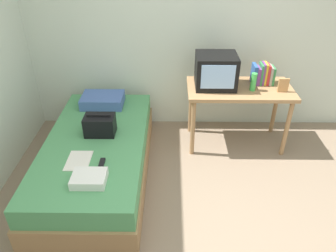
# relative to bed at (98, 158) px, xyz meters

# --- Properties ---
(ground_plane) EXTENTS (8.00, 8.00, 0.00)m
(ground_plane) POSITION_rel_bed_xyz_m (0.99, -0.85, -0.23)
(ground_plane) COLOR #84705B
(wall_back) EXTENTS (5.20, 0.10, 2.60)m
(wall_back) POSITION_rel_bed_xyz_m (0.99, 1.15, 1.07)
(wall_back) COLOR silver
(wall_back) RESTS_ON ground
(bed) EXTENTS (1.00, 2.00, 0.47)m
(bed) POSITION_rel_bed_xyz_m (0.00, 0.00, 0.00)
(bed) COLOR #9E754C
(bed) RESTS_ON ground
(desk) EXTENTS (1.16, 0.60, 0.73)m
(desk) POSITION_rel_bed_xyz_m (1.51, 0.63, 0.41)
(desk) COLOR #9E754C
(desk) RESTS_ON ground
(tv) EXTENTS (0.44, 0.39, 0.36)m
(tv) POSITION_rel_bed_xyz_m (1.24, 0.67, 0.68)
(tv) COLOR black
(tv) RESTS_ON desk
(water_bottle) EXTENTS (0.06, 0.06, 0.20)m
(water_bottle) POSITION_rel_bed_xyz_m (1.63, 0.56, 0.60)
(water_bottle) COLOR green
(water_bottle) RESTS_ON desk
(book_row) EXTENTS (0.24, 0.17, 0.24)m
(book_row) POSITION_rel_bed_xyz_m (1.77, 0.74, 0.61)
(book_row) COLOR #2D5699
(book_row) RESTS_ON desk
(picture_frame) EXTENTS (0.11, 0.02, 0.15)m
(picture_frame) POSITION_rel_bed_xyz_m (1.95, 0.53, 0.58)
(picture_frame) COLOR #B27F4C
(picture_frame) RESTS_ON desk
(pillow) EXTENTS (0.48, 0.34, 0.12)m
(pillow) POSITION_rel_bed_xyz_m (-0.05, 0.71, 0.30)
(pillow) COLOR #4766AD
(pillow) RESTS_ON bed
(handbag) EXTENTS (0.30, 0.20, 0.22)m
(handbag) POSITION_rel_bed_xyz_m (0.04, 0.09, 0.34)
(handbag) COLOR black
(handbag) RESTS_ON bed
(magazine) EXTENTS (0.21, 0.29, 0.01)m
(magazine) POSITION_rel_bed_xyz_m (-0.08, -0.36, 0.24)
(magazine) COLOR white
(magazine) RESTS_ON bed
(remote_dark) EXTENTS (0.04, 0.16, 0.02)m
(remote_dark) POSITION_rel_bed_xyz_m (0.14, -0.41, 0.25)
(remote_dark) COLOR black
(remote_dark) RESTS_ON bed
(folded_towel) EXTENTS (0.28, 0.22, 0.08)m
(folded_towel) POSITION_rel_bed_xyz_m (0.08, -0.63, 0.27)
(folded_towel) COLOR white
(folded_towel) RESTS_ON bed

